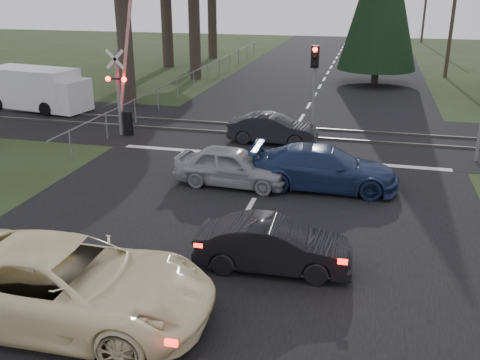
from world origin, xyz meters
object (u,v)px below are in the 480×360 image
(crossing_signal, at_px, (123,90))
(silver_car, at_px, (232,166))
(utility_pole_mid, at_px, (454,10))
(dark_car_far, at_px, (273,129))
(traffic_signal_center, at_px, (314,77))
(blue_sedan, at_px, (324,168))
(white_van, at_px, (39,89))
(cream_coupe, at_px, (65,284))
(dark_hatchback, at_px, (274,246))

(crossing_signal, bearing_deg, silver_car, -38.33)
(utility_pole_mid, relative_size, silver_car, 2.30)
(dark_car_far, bearing_deg, traffic_signal_center, -70.06)
(crossing_signal, xyz_separation_m, blue_sedan, (9.32, -4.50, -1.35))
(crossing_signal, distance_m, silver_car, 8.12)
(silver_car, xyz_separation_m, white_van, (-12.96, 8.60, 0.46))
(cream_coupe, bearing_deg, utility_pole_mid, -19.28)
(utility_pole_mid, height_order, dark_car_far, utility_pole_mid)
(traffic_signal_center, bearing_deg, blue_sedan, -79.07)
(silver_car, bearing_deg, utility_pole_mid, -17.32)
(utility_pole_mid, bearing_deg, silver_car, -110.68)
(utility_pole_mid, bearing_deg, dark_hatchback, -103.13)
(cream_coupe, bearing_deg, dark_car_far, -8.44)
(cream_coupe, distance_m, dark_hatchback, 4.79)
(dark_hatchback, relative_size, blue_sedan, 0.76)
(traffic_signal_center, bearing_deg, crossing_signal, -173.85)
(crossing_signal, relative_size, white_van, 1.17)
(traffic_signal_center, relative_size, silver_car, 1.05)
(dark_hatchback, bearing_deg, traffic_signal_center, -0.41)
(cream_coupe, bearing_deg, white_van, 33.12)
(crossing_signal, bearing_deg, white_van, 151.42)
(traffic_signal_center, relative_size, white_van, 0.69)
(blue_sedan, bearing_deg, dark_car_far, 27.52)
(cream_coupe, distance_m, blue_sedan, 9.81)
(cream_coupe, relative_size, dark_car_far, 1.60)
(crossing_signal, relative_size, utility_pole_mid, 0.77)
(cream_coupe, bearing_deg, traffic_signal_center, -14.46)
(utility_pole_mid, height_order, white_van, utility_pole_mid)
(crossing_signal, bearing_deg, blue_sedan, -25.78)
(white_van, bearing_deg, traffic_signal_center, -0.96)
(silver_car, distance_m, white_van, 15.56)
(utility_pole_mid, distance_m, cream_coupe, 35.43)
(cream_coupe, relative_size, white_van, 1.02)
(utility_pole_mid, distance_m, dark_hatchback, 31.54)
(crossing_signal, relative_size, dark_car_far, 1.84)
(cream_coupe, distance_m, silver_car, 8.45)
(dark_hatchback, height_order, white_van, white_van)
(crossing_signal, height_order, silver_car, crossing_signal)
(silver_car, xyz_separation_m, blue_sedan, (3.04, 0.46, 0.04))
(cream_coupe, distance_m, white_van, 20.58)
(traffic_signal_center, relative_size, cream_coupe, 0.68)
(cream_coupe, relative_size, blue_sedan, 1.24)
(crossing_signal, distance_m, white_van, 7.67)
(utility_pole_mid, bearing_deg, traffic_signal_center, -111.21)
(crossing_signal, distance_m, dark_hatchback, 13.50)
(utility_pole_mid, relative_size, white_van, 1.51)
(dark_hatchback, xyz_separation_m, silver_car, (-2.40, 5.29, 0.06))
(dark_hatchback, height_order, silver_car, silver_car)
(traffic_signal_center, xyz_separation_m, cream_coupe, (-3.28, -14.20, -1.97))
(crossing_signal, height_order, dark_car_far, crossing_signal)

